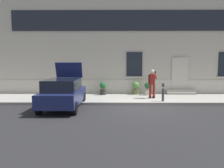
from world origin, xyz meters
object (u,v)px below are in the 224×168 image
at_px(planter_terracotta, 69,88).
at_px(planter_olive, 136,88).
at_px(hatchback_car_navy, 63,93).
at_px(planter_charcoal, 103,88).
at_px(bollard_near_person, 163,91).
at_px(planter_cream, 148,88).
at_px(person_on_phone, 152,82).

xyz_separation_m(planter_terracotta, planter_olive, (4.51, 0.33, 0.00)).
height_order(hatchback_car_navy, planter_charcoal, hatchback_car_navy).
relative_size(bollard_near_person, planter_terracotta, 1.22).
relative_size(bollard_near_person, planter_cream, 1.22).
xyz_separation_m(bollard_near_person, planter_charcoal, (-3.50, 2.55, -0.11)).
bearing_deg(planter_cream, hatchback_car_navy, -141.89).
distance_m(bollard_near_person, planter_terracotta, 6.26).
distance_m(bollard_near_person, person_on_phone, 1.22).
xyz_separation_m(hatchback_car_navy, planter_olive, (4.06, 4.11, -0.19)).
distance_m(planter_charcoal, planter_cream, 3.03).
xyz_separation_m(bollard_near_person, planter_olive, (-1.25, 2.79, -0.11)).
bearing_deg(hatchback_car_navy, planter_olive, 45.37).
relative_size(hatchback_car_navy, planter_charcoal, 4.73).
xyz_separation_m(bollard_near_person, planter_cream, (-0.47, 2.47, -0.11)).
relative_size(planter_olive, planter_cream, 1.00).
bearing_deg(bollard_near_person, planter_charcoal, 143.90).
bearing_deg(person_on_phone, planter_terracotta, 161.13).
bearing_deg(planter_olive, planter_charcoal, -174.06).
relative_size(planter_terracotta, planter_charcoal, 1.00).
distance_m(planter_olive, planter_cream, 0.84).
relative_size(hatchback_car_navy, bollard_near_person, 3.89).
height_order(planter_olive, planter_cream, same).
relative_size(person_on_phone, planter_cream, 2.04).
height_order(planter_terracotta, planter_charcoal, same).
height_order(hatchback_car_navy, planter_cream, hatchback_car_navy).
bearing_deg(planter_terracotta, bollard_near_person, -23.09).
height_order(person_on_phone, planter_olive, person_on_phone).
xyz_separation_m(person_on_phone, planter_olive, (-0.81, 1.73, -0.55)).
xyz_separation_m(hatchback_car_navy, bollard_near_person, (5.31, 1.32, -0.09)).
distance_m(hatchback_car_navy, planter_charcoal, 4.28).
distance_m(person_on_phone, planter_charcoal, 3.46).
relative_size(person_on_phone, planter_terracotta, 2.04).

